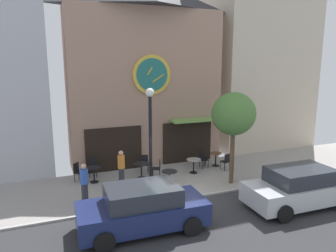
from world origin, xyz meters
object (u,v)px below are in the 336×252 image
Objects in this scene: cafe_table_leftmost at (141,167)px; cafe_chair_curbside at (145,162)px; cafe_chair_near_tree at (226,160)px; cafe_chair_right_end at (93,166)px; street_lamp at (150,142)px; pedestrian_orange at (121,168)px; street_tree at (234,114)px; cafe_chair_facing_street at (78,171)px; cafe_table_rightmost at (169,176)px; cafe_table_near_door at (216,157)px; cafe_table_near_curb at (194,163)px; cafe_chair_near_lamp at (158,167)px; parked_car_navy at (143,208)px; cafe_chair_mid_row at (201,155)px; pedestrian_blue at (84,183)px; cafe_chair_by_entrance at (203,158)px; cafe_table_center_left at (94,172)px; parked_car_silver at (299,187)px.

cafe_table_leftmost is 0.86× the size of cafe_chair_curbside.
cafe_chair_near_tree and cafe_chair_right_end have the same top height.
street_lamp is 2.72× the size of pedestrian_orange.
street_tree reaches higher than cafe_chair_curbside.
cafe_chair_facing_street reaches higher than cafe_table_leftmost.
cafe_chair_curbside is at bearing 101.51° from cafe_table_rightmost.
cafe_chair_facing_street is (-7.24, 0.39, 0.04)m from cafe_table_near_door.
cafe_chair_near_lamp is at bearing 178.30° from cafe_table_near_curb.
cafe_table_near_door is 0.83× the size of cafe_chair_right_end.
pedestrian_orange is (-1.53, -1.38, 0.33)m from cafe_chair_curbside.
street_tree is 3.28m from cafe_chair_near_tree.
parked_car_navy is at bearing -153.41° from street_tree.
pedestrian_orange is at bearing -163.17° from cafe_chair_mid_row.
cafe_table_rightmost is 0.82× the size of cafe_chair_right_end.
parked_car_navy is (1.55, -5.40, 0.23)m from cafe_chair_facing_street.
pedestrian_blue reaches higher than cafe_chair_right_end.
street_tree reaches higher than pedestrian_blue.
cafe_chair_by_entrance reaches higher than cafe_table_leftmost.
pedestrian_blue is (-6.63, -2.79, 0.33)m from cafe_chair_mid_row.
street_lamp is at bearing -53.63° from pedestrian_orange.
street_tree is 3.48m from cafe_table_near_curb.
street_tree is 4.05m from cafe_chair_mid_row.
street_lamp is 6.10× the size of cafe_table_center_left.
cafe_chair_near_lamp is at bearing 61.48° from street_lamp.
cafe_chair_by_entrance is at bearing -3.80° from cafe_chair_facing_street.
cafe_chair_facing_street is (-5.63, 0.96, 0.00)m from cafe_table_near_curb.
parked_car_silver is (1.17, -6.04, 0.23)m from cafe_chair_mid_row.
cafe_chair_by_entrance is at bearing 19.05° from pedestrian_blue.
cafe_chair_by_entrance is (3.49, 0.28, -0.03)m from cafe_table_leftmost.
cafe_chair_near_tree is 5.61m from pedestrian_orange.
cafe_chair_near_tree is 1.00× the size of cafe_chair_curbside.
parked_car_silver reaches higher than cafe_table_rightmost.
cafe_chair_right_end is (-2.01, 3.10, -1.78)m from street_lamp.
street_tree is at bearing -3.06° from street_lamp.
parked_car_navy is at bearing -115.62° from cafe_chair_near_lamp.
pedestrian_blue is 8.45m from parked_car_silver.
cafe_chair_near_lamp is 0.54× the size of pedestrian_orange.
cafe_chair_by_entrance and cafe_chair_mid_row have the same top height.
pedestrian_blue is 3.17m from parked_car_navy.
pedestrian_orange reaches higher than cafe_chair_near_tree.
cafe_table_center_left is (-5.97, 2.44, -2.75)m from street_tree.
cafe_chair_by_entrance is at bearing 33.93° from cafe_table_near_curb.
pedestrian_orange is 4.09m from parked_car_navy.
street_tree is 5.75× the size of cafe_table_near_curb.
street_tree reaches higher than cafe_table_center_left.
cafe_table_rightmost is 0.82× the size of cafe_chair_near_tree.
cafe_chair_curbside is at bearing 171.04° from cafe_chair_by_entrance.
cafe_table_rightmost is at bearing -140.25° from cafe_chair_mid_row.
pedestrian_orange reaches higher than cafe_table_center_left.
cafe_chair_right_end is at bearing 85.65° from cafe_table_center_left.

